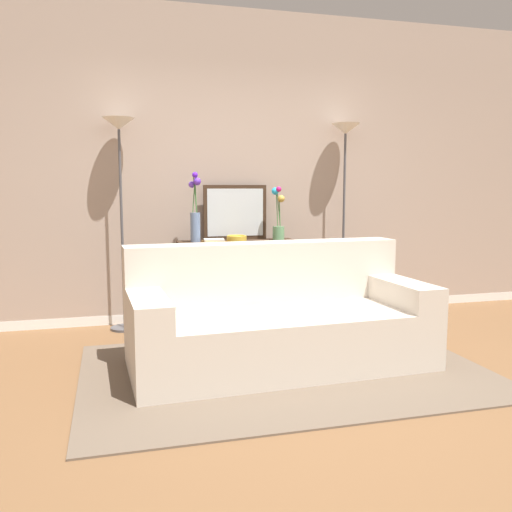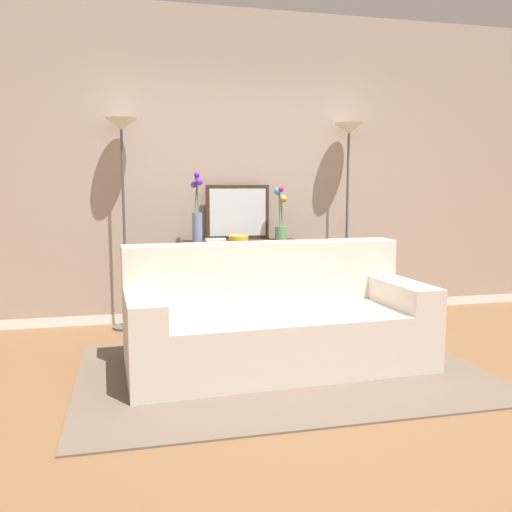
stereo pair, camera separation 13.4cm
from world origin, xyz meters
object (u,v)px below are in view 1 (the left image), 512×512
object	(u,v)px
wall_mirror	(235,212)
vase_tall_flowers	(195,216)
console_table	(238,267)
floor_lamp_right	(345,166)
book_stack	(214,241)
floor_lamp_left	(120,165)
vase_short_flowers	(278,220)
fruit_bowl	(237,239)
couch	(277,323)
book_row_under_console	(212,318)

from	to	relation	value
wall_mirror	vase_tall_flowers	distance (m)	0.45
console_table	vase_tall_flowers	distance (m)	0.64
floor_lamp_right	book_stack	world-z (taller)	floor_lamp_right
console_table	book_stack	bearing A→B (deg)	-156.90
floor_lamp_left	vase_short_flowers	world-z (taller)	floor_lamp_left
fruit_bowl	vase_tall_flowers	bearing A→B (deg)	168.16
vase_tall_flowers	fruit_bowl	size ratio (longest dim) A/B	3.47
couch	floor_lamp_left	world-z (taller)	floor_lamp_left
couch	wall_mirror	size ratio (longest dim) A/B	3.51
book_stack	couch	bearing A→B (deg)	-78.40
floor_lamp_right	vase_short_flowers	xyz separation A→B (m)	(-0.70, -0.04, -0.52)
vase_short_flowers	wall_mirror	bearing A→B (deg)	158.45
floor_lamp_left	book_stack	bearing A→B (deg)	-8.85
couch	book_row_under_console	bearing A→B (deg)	101.00
vase_tall_flowers	fruit_bowl	world-z (taller)	vase_tall_flowers
wall_mirror	fruit_bowl	distance (m)	0.34
floor_lamp_right	fruit_bowl	bearing A→B (deg)	-173.83
vase_short_flowers	fruit_bowl	bearing A→B (deg)	-168.95
floor_lamp_right	vase_tall_flowers	xyz separation A→B (m)	(-1.51, -0.04, -0.48)
book_stack	book_row_under_console	xyz separation A→B (m)	(-0.01, 0.11, -0.75)
wall_mirror	floor_lamp_left	bearing A→B (deg)	-173.83
couch	book_row_under_console	distance (m)	1.34
floor_lamp_right	fruit_bowl	distance (m)	1.33
floor_lamp_left	fruit_bowl	distance (m)	1.24
wall_mirror	fruit_bowl	bearing A→B (deg)	-100.03
console_table	vase_tall_flowers	xyz separation A→B (m)	(-0.41, -0.02, 0.50)
vase_short_flowers	book_stack	xyz separation A→B (m)	(-0.65, -0.09, -0.18)
couch	floor_lamp_left	xyz separation A→B (m)	(-1.06, 1.31, 1.19)
fruit_bowl	couch	bearing A→B (deg)	-88.67
floor_lamp_left	book_stack	distance (m)	1.08
couch	floor_lamp_right	size ratio (longest dim) A/B	1.14
couch	console_table	world-z (taller)	couch
floor_lamp_right	fruit_bowl	xyz separation A→B (m)	(-1.13, -0.12, -0.68)
console_table	book_stack	xyz separation A→B (m)	(-0.25, -0.11, 0.27)
floor_lamp_right	fruit_bowl	size ratio (longest dim) A/B	10.37
floor_lamp_left	vase_tall_flowers	xyz separation A→B (m)	(0.66, -0.04, -0.46)
console_table	book_stack	world-z (taller)	book_stack
floor_lamp_left	vase_short_flowers	xyz separation A→B (m)	(1.47, -0.04, -0.51)
floor_lamp_right	wall_mirror	distance (m)	1.19
console_table	floor_lamp_left	xyz separation A→B (m)	(-1.07, 0.02, 0.96)
book_stack	floor_lamp_left	bearing A→B (deg)	171.15
floor_lamp_right	couch	bearing A→B (deg)	-130.10
vase_tall_flowers	console_table	bearing A→B (deg)	3.12
console_table	floor_lamp_left	world-z (taller)	floor_lamp_left
floor_lamp_left	wall_mirror	size ratio (longest dim) A/B	3.07
console_table	book_stack	size ratio (longest dim) A/B	5.45
couch	console_table	distance (m)	1.31
console_table	book_row_under_console	distance (m)	0.54
vase_tall_flowers	book_row_under_console	bearing A→B (deg)	8.36
wall_mirror	vase_short_flowers	xyz separation A→B (m)	(0.39, -0.15, -0.07)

